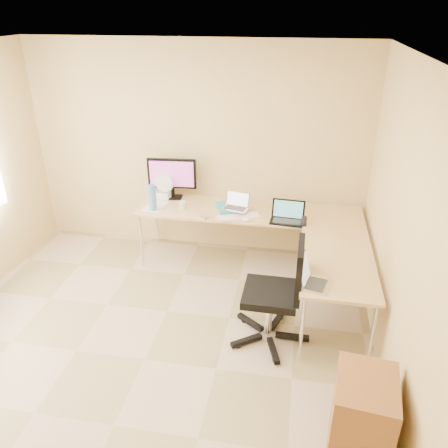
% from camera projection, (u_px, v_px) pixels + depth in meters
% --- Properties ---
extents(floor, '(4.50, 4.50, 0.00)m').
position_uv_depth(floor, '(144.00, 359.00, 4.07)').
color(floor, tan).
rests_on(floor, ground).
extents(ceiling, '(4.50, 4.50, 0.00)m').
position_uv_depth(ceiling, '(112.00, 60.00, 2.90)').
color(ceiling, white).
rests_on(ceiling, ground).
extents(wall_back, '(4.50, 0.00, 4.50)m').
position_uv_depth(wall_back, '(196.00, 150.00, 5.47)').
color(wall_back, tan).
rests_on(wall_back, ground).
extents(wall_right, '(0.00, 4.50, 4.50)m').
position_uv_depth(wall_right, '(411.00, 259.00, 3.16)').
color(wall_right, tan).
rests_on(wall_right, ground).
extents(desk_main, '(2.65, 0.70, 0.73)m').
position_uv_depth(desk_main, '(249.00, 237.00, 5.42)').
color(desk_main, tan).
rests_on(desk_main, ground).
extents(desk_return, '(0.70, 1.30, 0.73)m').
position_uv_depth(desk_return, '(334.00, 292.00, 4.39)').
color(desk_return, tan).
rests_on(desk_return, ground).
extents(monitor, '(0.62, 0.24, 0.52)m').
position_uv_depth(monitor, '(172.00, 178.00, 5.47)').
color(monitor, black).
rests_on(monitor, desk_main).
extents(book_stack, '(0.35, 0.40, 0.06)m').
position_uv_depth(book_stack, '(228.00, 208.00, 5.24)').
color(book_stack, teal).
rests_on(book_stack, desk_main).
extents(laptop_center, '(0.33, 0.28, 0.19)m').
position_uv_depth(laptop_center, '(236.00, 201.00, 5.11)').
color(laptop_center, silver).
rests_on(laptop_center, desk_main).
extents(laptop_black, '(0.39, 0.30, 0.23)m').
position_uv_depth(laptop_black, '(287.00, 212.00, 4.92)').
color(laptop_black, black).
rests_on(laptop_black, desk_main).
extents(keyboard, '(0.50, 0.31, 0.02)m').
position_uv_depth(keyboard, '(238.00, 217.00, 5.06)').
color(keyboard, silver).
rests_on(keyboard, desk_main).
extents(mouse, '(0.11, 0.08, 0.03)m').
position_uv_depth(mouse, '(247.00, 220.00, 4.99)').
color(mouse, white).
rests_on(mouse, desk_main).
extents(mug, '(0.13, 0.13, 0.09)m').
position_uv_depth(mug, '(182.00, 205.00, 5.27)').
color(mug, silver).
rests_on(mug, desk_main).
extents(cd_stack, '(0.13, 0.13, 0.03)m').
position_uv_depth(cd_stack, '(205.00, 216.00, 5.06)').
color(cd_stack, white).
rests_on(cd_stack, desk_main).
extents(water_bottle, '(0.12, 0.12, 0.32)m').
position_uv_depth(water_bottle, '(152.00, 198.00, 5.18)').
color(water_bottle, '#4882C2').
rests_on(water_bottle, desk_main).
extents(papers, '(0.26, 0.35, 0.01)m').
position_uv_depth(papers, '(156.00, 206.00, 5.35)').
color(papers, silver).
rests_on(papers, desk_main).
extents(white_box, '(0.25, 0.20, 0.08)m').
position_uv_depth(white_box, '(163.00, 194.00, 5.59)').
color(white_box, white).
rests_on(white_box, desk_main).
extents(desk_fan, '(0.27, 0.27, 0.31)m').
position_uv_depth(desk_fan, '(166.00, 186.00, 5.53)').
color(desk_fan, silver).
rests_on(desk_fan, desk_main).
extents(black_cup, '(0.08, 0.08, 0.11)m').
position_uv_depth(black_cup, '(304.00, 221.00, 4.87)').
color(black_cup, black).
rests_on(black_cup, desk_main).
extents(laptop_return, '(0.37, 0.32, 0.21)m').
position_uv_depth(laptop_return, '(315.00, 275.00, 3.81)').
color(laptop_return, silver).
rests_on(laptop_return, desk_return).
extents(office_chair, '(0.66, 0.66, 1.08)m').
position_uv_depth(office_chair, '(270.00, 295.00, 4.12)').
color(office_chair, black).
rests_on(office_chair, ground).
extents(cabinet, '(0.46, 0.54, 0.69)m').
position_uv_depth(cabinet, '(361.00, 419.00, 3.07)').
color(cabinet, brown).
rests_on(cabinet, ground).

